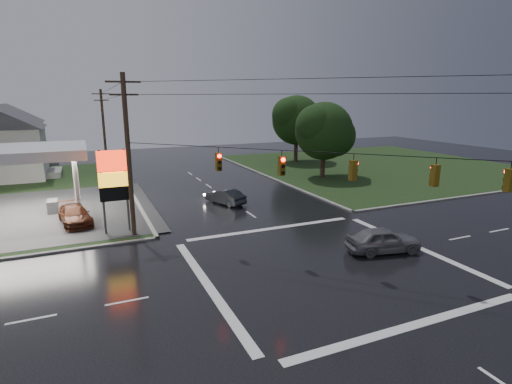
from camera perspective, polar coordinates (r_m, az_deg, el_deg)
name	(u,v)px	position (r m, az deg, el deg)	size (l,w,h in m)	color
ground	(324,264)	(23.88, 9.71, -10.06)	(120.00, 120.00, 0.00)	black
grass_ne	(379,166)	(59.21, 17.14, 3.61)	(36.00, 36.00, 0.08)	black
pylon_sign	(114,178)	(29.26, -19.69, 1.92)	(2.00, 0.35, 6.00)	#59595E
utility_pole_nw	(128,154)	(28.09, -17.77, 5.16)	(2.20, 0.32, 11.00)	#382619
utility_pole_n	(104,129)	(56.42, -20.91, 8.44)	(2.20, 0.32, 10.50)	#382619
traffic_signals	(329,153)	(22.14, 10.43, 5.52)	(26.87, 26.87, 1.47)	black
house_near	(0,142)	(55.13, -32.70, 6.02)	(11.05, 8.48, 8.60)	silver
house_far	(7,134)	(67.10, -32.04, 7.03)	(11.05, 8.48, 8.60)	silver
tree_ne_near	(325,131)	(48.25, 9.83, 8.55)	(7.99, 6.80, 8.98)	black
tree_ne_far	(297,120)	(60.01, 5.94, 10.15)	(8.46, 7.20, 9.80)	black
car_north	(225,197)	(36.23, -4.39, -0.66)	(1.44, 4.13, 1.36)	#202428
car_crossing	(383,240)	(26.22, 17.72, -6.52)	(1.86, 4.62, 1.57)	slate
car_pump	(75,215)	(33.38, -24.45, -3.00)	(1.99, 4.90, 1.42)	#572614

